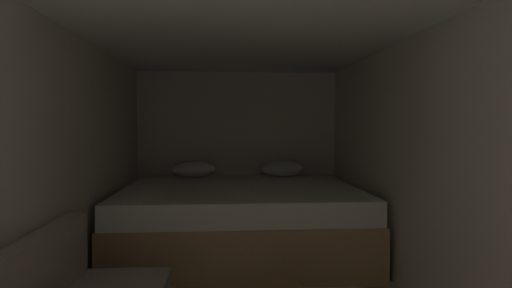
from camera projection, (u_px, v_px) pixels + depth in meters
name	position (u px, v px, depth m)	size (l,w,h in m)	color
wall_back	(237.00, 150.00, 5.39)	(2.62, 0.05, 2.01)	beige
wall_left	(34.00, 180.00, 2.49)	(0.05, 5.59, 2.01)	beige
wall_right	(451.00, 176.00, 2.67)	(0.05, 5.59, 2.01)	beige
ceiling_slab	(250.00, 9.00, 2.53)	(2.62, 5.59, 0.05)	white
bed	(240.00, 219.00, 4.37)	(2.40, 1.98, 0.89)	tan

